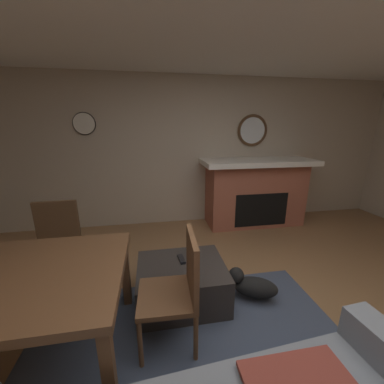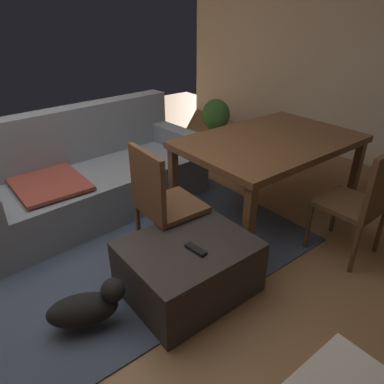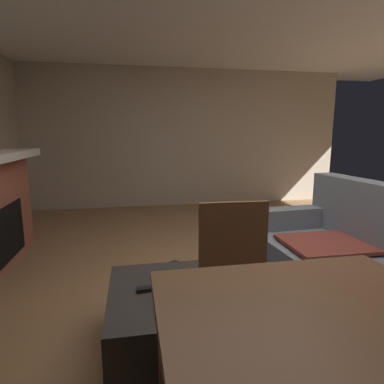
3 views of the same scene
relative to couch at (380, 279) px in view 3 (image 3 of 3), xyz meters
name	(u,v)px [view 3 (image 3 of 3)]	position (x,y,z in m)	size (l,w,h in m)	color
floor	(252,300)	(-0.45, -0.78, -0.33)	(8.83, 8.83, 0.00)	olive
wall_left	(182,138)	(-4.12, -0.78, 0.92)	(0.12, 6.10, 2.50)	#B7A893
area_rug	(274,334)	(0.02, -0.80, -0.32)	(2.60, 2.00, 0.01)	#3D475B
couch	(380,279)	(0.00, 0.00, 0.00)	(2.25, 1.07, 0.95)	slate
ottoman_coffee_table	(166,319)	(0.02, -1.53, -0.13)	(0.85, 0.69, 0.40)	#2D2826
tv_remote	(150,289)	(0.01, -1.63, 0.08)	(0.05, 0.16, 0.02)	black
dining_chair_west	(237,271)	(0.10, -1.10, 0.20)	(0.46, 0.46, 0.93)	brown
small_dog	(171,275)	(-0.67, -1.42, -0.16)	(0.49, 0.36, 0.29)	black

